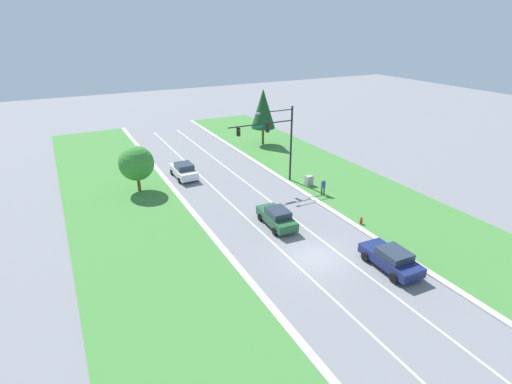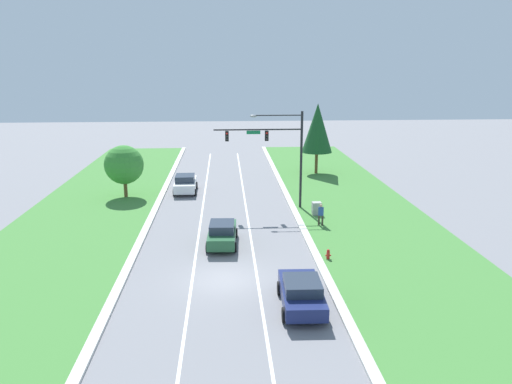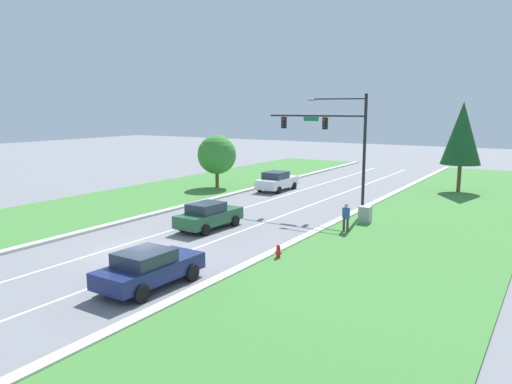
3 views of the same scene
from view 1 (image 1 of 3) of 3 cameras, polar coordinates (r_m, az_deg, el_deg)
ground_plane at (r=29.66m, az=8.66°, el=-9.25°), size 160.00×160.00×0.00m
curb_strip_right at (r=32.87m, az=16.78°, el=-6.42°), size 0.50×90.00×0.15m
curb_strip_left at (r=27.16m, az=-1.34°, el=-12.15°), size 0.50×90.00×0.15m
grass_verge_right at (r=36.44m, az=22.84°, el=-4.35°), size 10.00×90.00×0.08m
grass_verge_left at (r=25.81m, az=-12.26°, el=-15.04°), size 10.00×90.00×0.08m
lane_stripe_inner_left at (r=28.77m, az=5.68°, el=-10.18°), size 0.14×81.00×0.01m
lane_stripe_inner_right at (r=30.62m, az=11.44°, el=-8.33°), size 0.14×81.00×0.01m
traffic_signal_mast at (r=40.47m, az=2.66°, el=8.18°), size 7.13×0.41×7.97m
white_sedan at (r=44.13m, az=-10.29°, el=3.05°), size 2.13×4.52×1.66m
navy_sedan at (r=29.26m, az=18.76°, el=-8.99°), size 2.23×4.62×1.54m
forest_sedan at (r=33.22m, az=2.99°, el=-3.61°), size 2.10×4.56×1.59m
utility_cabinet at (r=41.72m, az=7.57°, el=1.60°), size 0.70×0.60×1.08m
pedestrian at (r=39.45m, az=9.57°, el=0.79°), size 0.43×0.32×1.69m
fire_hydrant at (r=34.72m, az=14.79°, el=-4.02°), size 0.34×0.20×0.70m
conifer_near_right_tree at (r=54.43m, az=1.02°, el=11.81°), size 3.25×3.25×7.60m
oak_near_left_tree at (r=40.81m, az=-16.73°, el=3.95°), size 3.43×3.43×4.71m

